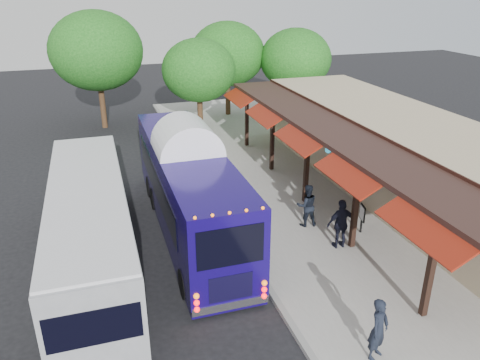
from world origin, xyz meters
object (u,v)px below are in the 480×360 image
object	(u,v)px
sign_board	(362,214)
ped_c	(341,224)
ped_a	(379,329)
ped_d	(213,154)
ped_b	(307,205)
city_bus	(90,224)
coach_bus	(189,185)

from	to	relation	value
sign_board	ped_c	bearing A→B (deg)	-138.31
ped_a	ped_d	bearing A→B (deg)	62.06
sign_board	ped_a	bearing A→B (deg)	-104.38
ped_b	sign_board	xyz separation A→B (m)	(1.77, -1.19, -0.09)
ped_a	sign_board	xyz separation A→B (m)	(3.11, 5.85, -0.10)
ped_a	city_bus	bearing A→B (deg)	104.34
city_bus	ped_a	size ratio (longest dim) A/B	6.38
city_bus	ped_c	bearing A→B (deg)	-10.56
ped_b	coach_bus	bearing A→B (deg)	-9.14
coach_bus	ped_c	bearing A→B (deg)	-33.74
ped_c	sign_board	world-z (taller)	ped_c
coach_bus	ped_a	world-z (taller)	coach_bus
city_bus	ped_c	size ratio (longest dim) A/B	5.90
ped_d	ped_b	bearing A→B (deg)	123.92
ped_b	ped_d	size ratio (longest dim) A/B	1.03
ped_d	sign_board	world-z (taller)	ped_d
coach_bus	ped_d	distance (m)	6.23
coach_bus	ped_a	bearing A→B (deg)	-70.04
ped_b	ped_d	bearing A→B (deg)	-66.36
city_bus	sign_board	size ratio (longest dim) A/B	9.70
coach_bus	city_bus	xyz separation A→B (m)	(-3.70, -1.60, -0.28)
city_bus	sign_board	xyz separation A→B (m)	(9.86, -0.94, -0.72)
ped_b	ped_c	distance (m)	1.95
ped_c	city_bus	bearing A→B (deg)	-9.23
ped_b	sign_board	bearing A→B (deg)	154.05
ped_c	ped_d	world-z (taller)	ped_c
ped_a	ped_d	xyz separation A→B (m)	(-0.63, 14.06, -0.03)
coach_bus	city_bus	distance (m)	4.04
coach_bus	ped_c	world-z (taller)	coach_bus
ped_a	ped_b	distance (m)	7.17
city_bus	sign_board	world-z (taller)	city_bus
ped_a	ped_b	world-z (taller)	ped_a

